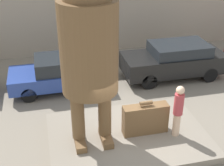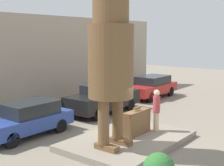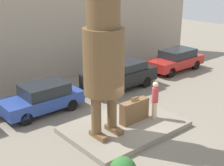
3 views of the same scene
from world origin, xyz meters
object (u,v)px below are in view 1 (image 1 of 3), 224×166
object	(u,v)px
giant_suitcase	(145,119)
parked_car_black	(175,60)
statue_figure	(88,34)
parked_car_blue	(59,73)
tourist	(178,109)

from	to	relation	value
giant_suitcase	parked_car_black	size ratio (longest dim) A/B	0.32
statue_figure	giant_suitcase	xyz separation A→B (m)	(1.76, 0.02, -3.01)
statue_figure	parked_car_black	bearing A→B (deg)	41.98
parked_car_blue	giant_suitcase	bearing A→B (deg)	120.86
parked_car_blue	parked_car_black	world-z (taller)	parked_car_black
statue_figure	parked_car_blue	bearing A→B (deg)	99.28
parked_car_black	statue_figure	bearing A→B (deg)	41.98
tourist	parked_car_blue	bearing A→B (deg)	127.16
tourist	parked_car_blue	distance (m)	5.57
giant_suitcase	tourist	world-z (taller)	tourist
parked_car_black	parked_car_blue	bearing A→B (deg)	-0.25
tourist	parked_car_blue	world-z (taller)	tourist
statue_figure	tourist	world-z (taller)	statue_figure
statue_figure	parked_car_black	world-z (taller)	statue_figure
tourist	statue_figure	bearing A→B (deg)	172.58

